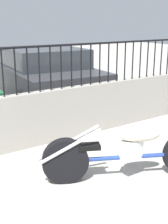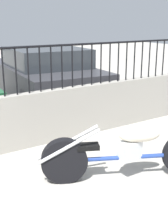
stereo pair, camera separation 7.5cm
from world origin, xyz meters
The scene contains 2 objects.
motorcycle_blue centered at (1.36, 1.18, 0.37)m, with size 2.05×1.10×1.27m.
car_dark_grey centered at (2.42, 5.35, 0.69)m, with size 2.27×4.21×1.35m.
Camera 1 is at (-1.10, -1.60, 2.00)m, focal length 50.00 mm.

